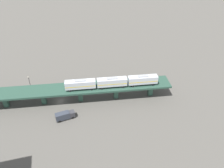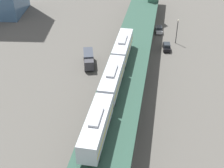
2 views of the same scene
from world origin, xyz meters
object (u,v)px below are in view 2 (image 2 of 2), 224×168
object	(u,v)px
subway_train	(112,79)
street_car_black	(167,47)
street_car_silver	(159,29)
street_lamp	(177,29)
delivery_truck	(89,59)

from	to	relation	value
subway_train	street_car_black	size ratio (longest dim) A/B	8.41
street_car_silver	subway_train	bearing A→B (deg)	-106.79
street_car_silver	street_car_black	bearing A→B (deg)	-83.94
subway_train	street_car_black	world-z (taller)	subway_train
street_car_black	street_lamp	size ratio (longest dim) A/B	0.64
street_car_silver	delivery_truck	size ratio (longest dim) A/B	0.59
subway_train	street_car_silver	xyz separation A→B (m)	(12.14, 40.23, -8.19)
street_car_black	delivery_truck	xyz separation A→B (m)	(-19.95, -9.02, 0.82)
subway_train	street_lamp	xyz separation A→B (m)	(16.25, 33.28, -5.02)
street_car_black	delivery_truck	size ratio (longest dim) A/B	0.59
subway_train	street_car_silver	world-z (taller)	subway_train
subway_train	delivery_truck	distance (m)	22.44
subway_train	street_lamp	world-z (taller)	subway_train
subway_train	street_car_silver	distance (m)	42.81
delivery_truck	street_lamp	distance (m)	26.49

